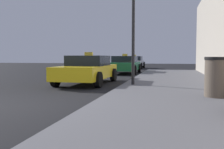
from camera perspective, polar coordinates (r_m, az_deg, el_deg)
ground_plane at (r=6.93m, az=-20.98°, el=-6.45°), size 80.00×80.00×0.00m
sidewalk at (r=5.79m, az=14.52°, el=-7.59°), size 4.00×32.00×0.15m
trash_bin at (r=7.41m, az=22.14°, el=-0.46°), size 0.65×0.65×1.07m
car_yellow at (r=11.69m, az=-5.42°, el=1.14°), size 2.03×4.35×1.43m
car_green at (r=18.77m, az=2.78°, el=2.21°), size 2.07×4.36×1.43m
car_white at (r=26.93m, az=4.83°, el=2.73°), size 2.04×4.21×1.43m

